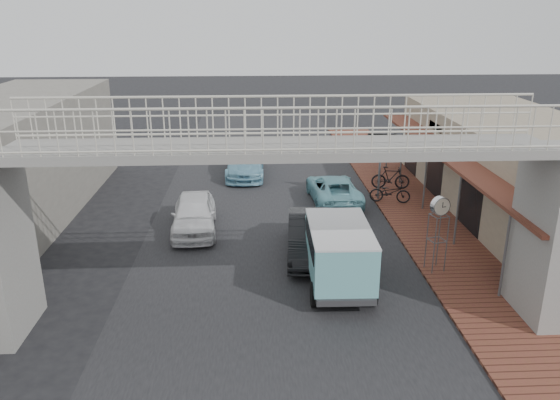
{
  "coord_description": "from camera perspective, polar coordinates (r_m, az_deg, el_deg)",
  "views": [
    {
      "loc": [
        -0.68,
        -17.71,
        8.48
      ],
      "look_at": [
        0.3,
        1.57,
        1.8
      ],
      "focal_mm": 35.0,
      "sensor_mm": 36.0,
      "label": 1
    }
  ],
  "objects": [
    {
      "name": "angkot_far",
      "position": [
        29.77,
        -3.66,
        3.93
      ],
      "size": [
        2.1,
        4.96,
        1.43
      ],
      "primitive_type": "imported",
      "rotation": [
        0.0,
        0.0,
        -0.02
      ],
      "color": "#75B2CC",
      "rests_on": "ground"
    },
    {
      "name": "motorcycle_near",
      "position": [
        25.68,
        11.42,
        0.8
      ],
      "size": [
        1.95,
        1.06,
        0.97
      ],
      "primitive_type": "imported",
      "rotation": [
        0.0,
        0.0,
        1.33
      ],
      "color": "black",
      "rests_on": "sidewalk"
    },
    {
      "name": "ground",
      "position": [
        19.64,
        -0.64,
        -6.48
      ],
      "size": [
        120.0,
        120.0,
        0.0
      ],
      "primitive_type": "plane",
      "color": "black",
      "rests_on": "ground"
    },
    {
      "name": "white_hatchback",
      "position": [
        22.33,
        -8.98,
        -1.45
      ],
      "size": [
        1.96,
        4.38,
        1.46
      ],
      "primitive_type": "imported",
      "rotation": [
        0.0,
        0.0,
        0.06
      ],
      "color": "white",
      "rests_on": "ground"
    },
    {
      "name": "sidewalk",
      "position": [
        23.48,
        15.13,
        -2.64
      ],
      "size": [
        3.0,
        40.0,
        0.1
      ],
      "primitive_type": "cube",
      "color": "brown",
      "rests_on": "ground"
    },
    {
      "name": "road_strip",
      "position": [
        19.64,
        -0.64,
        -6.47
      ],
      "size": [
        10.0,
        60.0,
        0.01
      ],
      "primitive_type": "cube",
      "color": "black",
      "rests_on": "ground"
    },
    {
      "name": "angkot_curb",
      "position": [
        25.6,
        5.61,
        1.15
      ],
      "size": [
        2.32,
        4.66,
        1.27
      ],
      "primitive_type": "imported",
      "rotation": [
        0.0,
        0.0,
        3.19
      ],
      "color": "#6CAFBB",
      "rests_on": "ground"
    },
    {
      "name": "dark_sedan",
      "position": [
        19.93,
        3.16,
        -3.77
      ],
      "size": [
        1.94,
        4.65,
        1.49
      ],
      "primitive_type": "imported",
      "rotation": [
        0.0,
        0.0,
        -0.08
      ],
      "color": "black",
      "rests_on": "ground"
    },
    {
      "name": "motorcycle_far",
      "position": [
        27.67,
        11.48,
        2.3
      ],
      "size": [
        1.94,
        0.8,
        1.13
      ],
      "primitive_type": "imported",
      "rotation": [
        0.0,
        0.0,
        1.42
      ],
      "color": "black",
      "rests_on": "sidewalk"
    },
    {
      "name": "street_clock",
      "position": [
        18.78,
        16.36,
        -0.96
      ],
      "size": [
        0.68,
        0.62,
        2.64
      ],
      "rotation": [
        0.0,
        0.0,
        0.27
      ],
      "color": "#59595B",
      "rests_on": "sidewalk"
    },
    {
      "name": "shophouse_row",
      "position": [
        25.47,
        24.46,
        2.63
      ],
      "size": [
        7.2,
        18.0,
        4.0
      ],
      "color": "gray",
      "rests_on": "ground"
    },
    {
      "name": "angkot_van",
      "position": [
        17.69,
        6.11,
        -4.85
      ],
      "size": [
        2.05,
        4.33,
        2.11
      ],
      "rotation": [
        0.0,
        0.0,
        -0.02
      ],
      "color": "black",
      "rests_on": "ground"
    },
    {
      "name": "footbridge",
      "position": [
        14.71,
        -0.06,
        -2.03
      ],
      "size": [
        16.4,
        2.4,
        6.34
      ],
      "color": "gray",
      "rests_on": "ground"
    },
    {
      "name": "building_far_left",
      "position": [
        26.54,
        -25.77,
        4.15
      ],
      "size": [
        5.0,
        14.0,
        5.0
      ],
      "primitive_type": "cube",
      "color": "gray",
      "rests_on": "ground"
    },
    {
      "name": "arrow_sign",
      "position": [
        25.57,
        12.31,
        5.58
      ],
      "size": [
        1.93,
        1.27,
        3.22
      ],
      "rotation": [
        0.0,
        0.0,
        -0.21
      ],
      "color": "#59595B",
      "rests_on": "sidewalk"
    }
  ]
}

